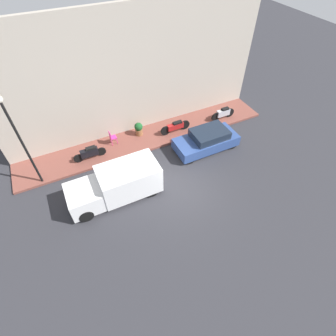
{
  "coord_description": "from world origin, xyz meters",
  "views": [
    {
      "loc": [
        -7.93,
        4.66,
        11.37
      ],
      "look_at": [
        1.27,
        0.19,
        0.6
      ],
      "focal_mm": 28.0,
      "sensor_mm": 36.0,
      "label": 1
    }
  ],
  "objects_px": {
    "parked_car": "(207,140)",
    "potted_plant": "(139,129)",
    "motorcycle_black": "(90,153)",
    "cafe_chair": "(112,137)",
    "streetlamp": "(18,134)",
    "delivery_van": "(116,184)",
    "motorcycle_red": "(175,126)",
    "scooter_silver": "(223,113)"
  },
  "relations": [
    {
      "from": "streetlamp",
      "to": "motorcycle_red",
      "type": "bearing_deg",
      "value": -85.79
    },
    {
      "from": "cafe_chair",
      "to": "potted_plant",
      "type": "bearing_deg",
      "value": -86.54
    },
    {
      "from": "parked_car",
      "to": "cafe_chair",
      "type": "height_order",
      "value": "parked_car"
    },
    {
      "from": "delivery_van",
      "to": "cafe_chair",
      "type": "relative_size",
      "value": 5.08
    },
    {
      "from": "scooter_silver",
      "to": "cafe_chair",
      "type": "height_order",
      "value": "cafe_chair"
    },
    {
      "from": "streetlamp",
      "to": "scooter_silver",
      "type": "bearing_deg",
      "value": -87.66
    },
    {
      "from": "parked_car",
      "to": "motorcycle_black",
      "type": "relative_size",
      "value": 2.03
    },
    {
      "from": "motorcycle_black",
      "to": "potted_plant",
      "type": "distance_m",
      "value": 3.6
    },
    {
      "from": "parked_car",
      "to": "streetlamp",
      "type": "distance_m",
      "value": 10.4
    },
    {
      "from": "streetlamp",
      "to": "cafe_chair",
      "type": "distance_m",
      "value": 5.55
    },
    {
      "from": "delivery_van",
      "to": "motorcycle_red",
      "type": "bearing_deg",
      "value": -56.97
    },
    {
      "from": "scooter_silver",
      "to": "potted_plant",
      "type": "relative_size",
      "value": 2.02
    },
    {
      "from": "delivery_van",
      "to": "streetlamp",
      "type": "distance_m",
      "value": 5.18
    },
    {
      "from": "delivery_van",
      "to": "motorcycle_black",
      "type": "height_order",
      "value": "delivery_van"
    },
    {
      "from": "streetlamp",
      "to": "potted_plant",
      "type": "relative_size",
      "value": 5.91
    },
    {
      "from": "parked_car",
      "to": "motorcycle_black",
      "type": "bearing_deg",
      "value": 73.07
    },
    {
      "from": "potted_plant",
      "to": "motorcycle_black",
      "type": "bearing_deg",
      "value": 103.68
    },
    {
      "from": "delivery_van",
      "to": "motorcycle_black",
      "type": "relative_size",
      "value": 2.42
    },
    {
      "from": "streetlamp",
      "to": "cafe_chair",
      "type": "relative_size",
      "value": 5.74
    },
    {
      "from": "parked_car",
      "to": "motorcycle_black",
      "type": "height_order",
      "value": "parked_car"
    },
    {
      "from": "delivery_van",
      "to": "cafe_chair",
      "type": "distance_m",
      "value": 4.22
    },
    {
      "from": "streetlamp",
      "to": "potted_plant",
      "type": "xyz_separation_m",
      "value": [
        1.45,
        -6.45,
        -2.89
      ]
    },
    {
      "from": "potted_plant",
      "to": "streetlamp",
      "type": "bearing_deg",
      "value": 102.7
    },
    {
      "from": "parked_car",
      "to": "potted_plant",
      "type": "distance_m",
      "value": 4.53
    },
    {
      "from": "motorcycle_red",
      "to": "potted_plant",
      "type": "relative_size",
      "value": 2.34
    },
    {
      "from": "potted_plant",
      "to": "scooter_silver",
      "type": "bearing_deg",
      "value": -98.85
    },
    {
      "from": "motorcycle_black",
      "to": "cafe_chair",
      "type": "height_order",
      "value": "cafe_chair"
    },
    {
      "from": "motorcycle_black",
      "to": "streetlamp",
      "type": "xyz_separation_m",
      "value": [
        -0.6,
        2.95,
        2.92
      ]
    },
    {
      "from": "parked_car",
      "to": "motorcycle_black",
      "type": "distance_m",
      "value": 7.24
    },
    {
      "from": "potted_plant",
      "to": "cafe_chair",
      "type": "bearing_deg",
      "value": 93.46
    },
    {
      "from": "motorcycle_black",
      "to": "streetlamp",
      "type": "height_order",
      "value": "streetlamp"
    },
    {
      "from": "motorcycle_red",
      "to": "motorcycle_black",
      "type": "distance_m",
      "value": 5.82
    },
    {
      "from": "potted_plant",
      "to": "delivery_van",
      "type": "bearing_deg",
      "value": 145.4
    },
    {
      "from": "motorcycle_black",
      "to": "cafe_chair",
      "type": "distance_m",
      "value": 1.8
    },
    {
      "from": "motorcycle_red",
      "to": "streetlamp",
      "type": "xyz_separation_m",
      "value": [
        -0.65,
        8.77,
        2.93
      ]
    },
    {
      "from": "streetlamp",
      "to": "cafe_chair",
      "type": "height_order",
      "value": "streetlamp"
    },
    {
      "from": "delivery_van",
      "to": "motorcycle_red",
      "type": "height_order",
      "value": "delivery_van"
    },
    {
      "from": "motorcycle_black",
      "to": "potted_plant",
      "type": "bearing_deg",
      "value": -76.32
    },
    {
      "from": "delivery_van",
      "to": "streetlamp",
      "type": "bearing_deg",
      "value": 52.28
    },
    {
      "from": "potted_plant",
      "to": "cafe_chair",
      "type": "xyz_separation_m",
      "value": [
        -0.11,
        1.86,
        0.06
      ]
    },
    {
      "from": "scooter_silver",
      "to": "streetlamp",
      "type": "relative_size",
      "value": 0.34
    },
    {
      "from": "motorcycle_red",
      "to": "delivery_van",
      "type": "bearing_deg",
      "value": 123.03
    }
  ]
}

